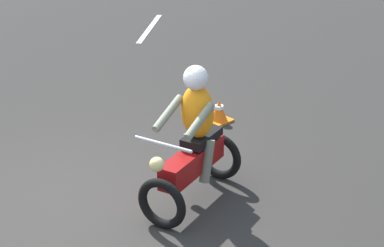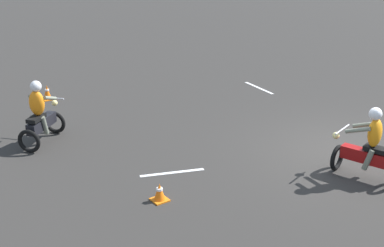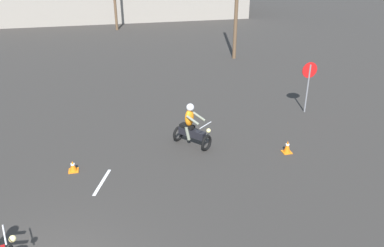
% 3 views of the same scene
% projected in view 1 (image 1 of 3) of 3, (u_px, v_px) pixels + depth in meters
% --- Properties ---
extents(ground_plane, '(120.00, 120.00, 0.00)m').
position_uv_depth(ground_plane, '(74.00, 209.00, 8.59)').
color(ground_plane, '#2D2B28').
extents(motorcycle_rider_foreground, '(1.56, 1.00, 1.66)m').
position_uv_depth(motorcycle_rider_foreground, '(194.00, 144.00, 8.47)').
color(motorcycle_rider_foreground, black).
rests_on(motorcycle_rider_foreground, ground).
extents(traffic_cone_near_left, '(0.32, 0.32, 0.32)m').
position_uv_depth(traffic_cone_near_left, '(219.00, 111.00, 10.72)').
color(traffic_cone_near_left, orange).
rests_on(traffic_cone_near_left, ground).
extents(lane_stripe_sw, '(1.55, 1.20, 0.01)m').
position_uv_depth(lane_stripe_sw, '(150.00, 28.00, 14.76)').
color(lane_stripe_sw, silver).
rests_on(lane_stripe_sw, ground).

